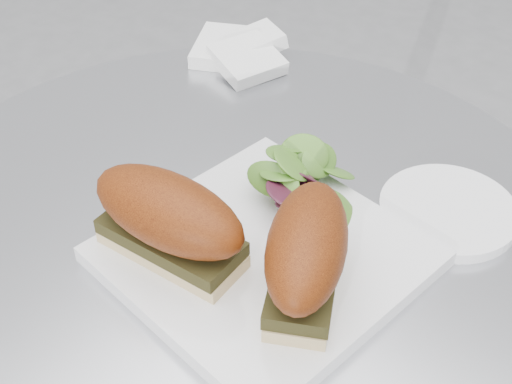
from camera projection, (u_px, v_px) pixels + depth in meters
table at (235, 380)px, 0.83m from camera, size 0.70×0.70×0.73m
plate at (264, 256)px, 0.63m from camera, size 0.26×0.26×0.02m
sandwich_left at (169, 218)px, 0.60m from camera, size 0.16×0.08×0.08m
sandwich_right at (306, 253)px, 0.57m from camera, size 0.12×0.16×0.08m
salad at (293, 177)px, 0.67m from camera, size 0.11×0.11×0.05m
napkin at (240, 56)px, 0.90m from camera, size 0.15×0.15×0.02m
saucer at (448, 211)px, 0.68m from camera, size 0.13×0.13×0.01m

